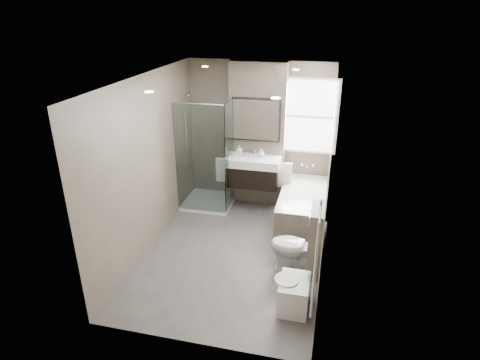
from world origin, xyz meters
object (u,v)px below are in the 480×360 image
(bidet, at_px, (293,293))
(toilet, at_px, (297,247))
(bathtub, at_px, (302,206))
(vanity, at_px, (253,171))

(bidet, bearing_deg, toilet, 93.25)
(bathtub, bearing_deg, bidet, -87.64)
(vanity, bearing_deg, bidet, -67.85)
(vanity, distance_m, bathtub, 1.07)
(toilet, height_order, bidet, toilet)
(toilet, bearing_deg, bidet, 6.69)
(bathtub, bearing_deg, vanity, 160.63)
(vanity, height_order, toilet, vanity)
(vanity, xyz_separation_m, toilet, (0.97, -1.71, -0.37))
(vanity, xyz_separation_m, bathtub, (0.92, -0.33, -0.43))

